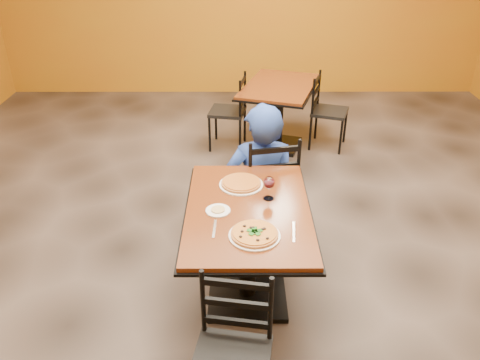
{
  "coord_description": "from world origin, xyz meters",
  "views": [
    {
      "loc": [
        -0.06,
        -3.13,
        2.44
      ],
      "look_at": [
        -0.05,
        -0.3,
        0.85
      ],
      "focal_mm": 36.0,
      "sensor_mm": 36.0,
      "label": 1
    }
  ],
  "objects_px": {
    "table_second": "(279,102)",
    "pizza_main": "(255,233)",
    "chair_second_left": "(227,112)",
    "plate_far": "(241,185)",
    "chair_main_far": "(267,184)",
    "table_main": "(248,233)",
    "side_plate": "(218,211)",
    "plate_main": "(255,236)",
    "chair_second_right": "(330,112)",
    "pizza_far": "(241,183)",
    "wine_glass": "(269,187)",
    "diner": "(261,172)"
  },
  "relations": [
    {
      "from": "chair_second_left",
      "to": "diner",
      "type": "distance_m",
      "value": 1.79
    },
    {
      "from": "diner",
      "to": "wine_glass",
      "type": "relative_size",
      "value": 6.55
    },
    {
      "from": "chair_second_left",
      "to": "table_main",
      "type": "bearing_deg",
      "value": 13.67
    },
    {
      "from": "pizza_main",
      "to": "side_plate",
      "type": "relative_size",
      "value": 1.77
    },
    {
      "from": "plate_main",
      "to": "pizza_main",
      "type": "xyz_separation_m",
      "value": [
        0.0,
        0.0,
        0.02
      ]
    },
    {
      "from": "diner",
      "to": "side_plate",
      "type": "height_order",
      "value": "diner"
    },
    {
      "from": "table_main",
      "to": "chair_second_left",
      "type": "relative_size",
      "value": 1.43
    },
    {
      "from": "wine_glass",
      "to": "pizza_far",
      "type": "bearing_deg",
      "value": 135.46
    },
    {
      "from": "table_second",
      "to": "pizza_far",
      "type": "xyz_separation_m",
      "value": [
        -0.44,
        -2.24,
        0.22
      ]
    },
    {
      "from": "table_main",
      "to": "plate_main",
      "type": "xyz_separation_m",
      "value": [
        0.03,
        -0.31,
        0.2
      ]
    },
    {
      "from": "diner",
      "to": "side_plate",
      "type": "distance_m",
      "value": 0.9
    },
    {
      "from": "chair_main_far",
      "to": "table_main",
      "type": "bearing_deg",
      "value": 66.38
    },
    {
      "from": "diner",
      "to": "table_main",
      "type": "bearing_deg",
      "value": 77.72
    },
    {
      "from": "chair_second_right",
      "to": "wine_glass",
      "type": "height_order",
      "value": "wine_glass"
    },
    {
      "from": "table_main",
      "to": "chair_second_right",
      "type": "xyz_separation_m",
      "value": [
        0.98,
        2.54,
        -0.13
      ]
    },
    {
      "from": "chair_second_left",
      "to": "wine_glass",
      "type": "bearing_deg",
      "value": 17.14
    },
    {
      "from": "chair_second_left",
      "to": "plate_far",
      "type": "distance_m",
      "value": 2.27
    },
    {
      "from": "pizza_far",
      "to": "wine_glass",
      "type": "bearing_deg",
      "value": -44.54
    },
    {
      "from": "pizza_far",
      "to": "side_plate",
      "type": "xyz_separation_m",
      "value": [
        -0.15,
        -0.34,
        -0.02
      ]
    },
    {
      "from": "pizza_main",
      "to": "chair_second_left",
      "type": "bearing_deg",
      "value": 94.53
    },
    {
      "from": "pizza_main",
      "to": "plate_main",
      "type": "bearing_deg",
      "value": 0.0
    },
    {
      "from": "plate_far",
      "to": "diner",
      "type": "bearing_deg",
      "value": 71.34
    },
    {
      "from": "table_second",
      "to": "pizza_main",
      "type": "distance_m",
      "value": 2.88
    },
    {
      "from": "diner",
      "to": "plate_far",
      "type": "height_order",
      "value": "diner"
    },
    {
      "from": "chair_second_left",
      "to": "plate_far",
      "type": "xyz_separation_m",
      "value": [
        0.15,
        -2.24,
        0.32
      ]
    },
    {
      "from": "diner",
      "to": "plate_main",
      "type": "height_order",
      "value": "diner"
    },
    {
      "from": "chair_second_left",
      "to": "side_plate",
      "type": "xyz_separation_m",
      "value": [
        -0.0,
        -2.58,
        0.32
      ]
    },
    {
      "from": "chair_main_far",
      "to": "chair_second_left",
      "type": "xyz_separation_m",
      "value": [
        -0.37,
        1.73,
        -0.04
      ]
    },
    {
      "from": "diner",
      "to": "side_plate",
      "type": "relative_size",
      "value": 7.37
    },
    {
      "from": "chair_main_far",
      "to": "side_plate",
      "type": "distance_m",
      "value": 0.97
    },
    {
      "from": "table_main",
      "to": "chair_second_right",
      "type": "height_order",
      "value": "chair_second_right"
    },
    {
      "from": "pizza_main",
      "to": "pizza_far",
      "type": "distance_m",
      "value": 0.61
    },
    {
      "from": "chair_main_far",
      "to": "side_plate",
      "type": "relative_size",
      "value": 5.86
    },
    {
      "from": "side_plate",
      "to": "wine_glass",
      "type": "distance_m",
      "value": 0.38
    },
    {
      "from": "chair_second_right",
      "to": "plate_main",
      "type": "height_order",
      "value": "chair_second_right"
    },
    {
      "from": "pizza_main",
      "to": "plate_far",
      "type": "xyz_separation_m",
      "value": [
        -0.08,
        0.61,
        -0.02
      ]
    },
    {
      "from": "plate_main",
      "to": "chair_second_right",
      "type": "bearing_deg",
      "value": 71.6
    },
    {
      "from": "table_main",
      "to": "chair_second_left",
      "type": "xyz_separation_m",
      "value": [
        -0.19,
        2.54,
        -0.13
      ]
    },
    {
      "from": "table_second",
      "to": "diner",
      "type": "distance_m",
      "value": 1.77
    },
    {
      "from": "chair_second_left",
      "to": "chair_main_far",
      "type": "bearing_deg",
      "value": 21.38
    },
    {
      "from": "chair_second_left",
      "to": "plate_main",
      "type": "height_order",
      "value": "chair_second_left"
    },
    {
      "from": "table_main",
      "to": "pizza_far",
      "type": "distance_m",
      "value": 0.37
    },
    {
      "from": "diner",
      "to": "chair_main_far",
      "type": "bearing_deg",
      "value": -158.05
    },
    {
      "from": "chair_main_far",
      "to": "wine_glass",
      "type": "distance_m",
      "value": 0.79
    },
    {
      "from": "diner",
      "to": "plate_far",
      "type": "distance_m",
      "value": 0.54
    },
    {
      "from": "table_main",
      "to": "side_plate",
      "type": "height_order",
      "value": "side_plate"
    },
    {
      "from": "table_main",
      "to": "plate_far",
      "type": "height_order",
      "value": "plate_far"
    },
    {
      "from": "pizza_far",
      "to": "side_plate",
      "type": "relative_size",
      "value": 1.75
    },
    {
      "from": "chair_main_far",
      "to": "pizza_far",
      "type": "height_order",
      "value": "chair_main_far"
    },
    {
      "from": "chair_second_left",
      "to": "pizza_far",
      "type": "height_order",
      "value": "chair_second_left"
    }
  ]
}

